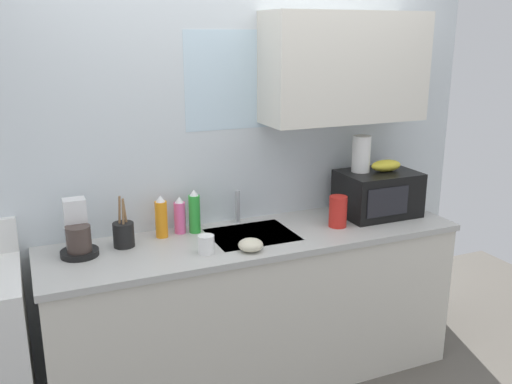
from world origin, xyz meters
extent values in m
cube|color=silver|center=(0.00, 0.35, 1.25)|extent=(3.11, 0.10, 2.50)
cube|color=silver|center=(0.62, 0.14, 1.79)|extent=(0.97, 0.32, 0.62)
cube|color=silver|center=(-0.02, 0.31, 1.73)|extent=(0.56, 0.02, 0.55)
cube|color=silver|center=(0.00, 0.00, 0.43)|extent=(2.31, 0.60, 0.86)
cube|color=#B7B7B2|center=(0.00, 0.00, 0.88)|extent=(2.34, 0.63, 0.03)
cube|color=#9EA0A5|center=(-0.02, 0.02, 0.83)|extent=(0.46, 0.38, 0.14)
cylinder|color=#B2B5BA|center=(-0.02, 0.24, 1.00)|extent=(0.03, 0.03, 0.20)
cube|color=black|center=(0.83, 0.05, 1.04)|extent=(0.46, 0.34, 0.27)
cube|color=black|center=(0.78, -0.12, 1.04)|extent=(0.28, 0.01, 0.17)
ellipsoid|color=gold|center=(0.88, 0.05, 1.20)|extent=(0.20, 0.11, 0.07)
cylinder|color=white|center=(0.73, 0.10, 1.28)|extent=(0.11, 0.11, 0.22)
cylinder|color=black|center=(-0.93, 0.08, 0.92)|extent=(0.19, 0.19, 0.03)
cylinder|color=#3F332D|center=(-0.93, 0.07, 1.00)|extent=(0.12, 0.12, 0.13)
cube|color=silver|center=(-0.93, 0.15, 1.05)|extent=(0.11, 0.09, 0.26)
cylinder|color=green|center=(-0.30, 0.18, 1.01)|extent=(0.06, 0.06, 0.21)
cone|color=white|center=(-0.30, 0.18, 1.13)|extent=(0.05, 0.05, 0.04)
cylinder|color=#E55999|center=(-0.37, 0.21, 0.99)|extent=(0.06, 0.06, 0.18)
cone|color=white|center=(-0.37, 0.21, 1.09)|extent=(0.05, 0.05, 0.04)
cylinder|color=orange|center=(-0.48, 0.18, 1.00)|extent=(0.07, 0.07, 0.20)
cone|color=white|center=(-0.48, 0.18, 1.12)|extent=(0.05, 0.05, 0.04)
cylinder|color=red|center=(0.49, -0.05, 0.99)|extent=(0.10, 0.10, 0.18)
cylinder|color=white|center=(-0.34, -0.14, 0.95)|extent=(0.08, 0.08, 0.09)
cylinder|color=black|center=(-0.70, 0.12, 0.97)|extent=(0.11, 0.11, 0.13)
cylinder|color=olive|center=(-0.72, 0.12, 1.06)|extent=(0.02, 0.02, 0.24)
cylinder|color=olive|center=(-0.69, 0.13, 1.05)|extent=(0.03, 0.02, 0.22)
cylinder|color=olive|center=(-0.70, 0.10, 1.05)|extent=(0.02, 0.02, 0.23)
ellipsoid|color=beige|center=(-0.12, -0.20, 0.93)|extent=(0.13, 0.13, 0.06)
camera|label=1|loc=(-1.15, -2.68, 1.98)|focal=39.21mm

